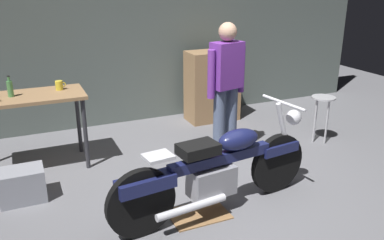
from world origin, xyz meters
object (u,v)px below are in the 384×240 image
(motorcycle, at_px, (218,169))
(storage_bin, at_px, (22,185))
(mug_yellow_tall, at_px, (59,85))
(bottle, at_px, (10,88))
(shop_stool, at_px, (323,107))
(person_standing, at_px, (226,84))
(wooden_dresser, at_px, (212,86))

(motorcycle, relative_size, storage_bin, 4.96)
(mug_yellow_tall, distance_m, bottle, 0.54)
(shop_stool, bearing_deg, motorcycle, -154.44)
(person_standing, xyz_separation_m, wooden_dresser, (0.45, 1.27, -0.38))
(person_standing, distance_m, shop_stool, 1.49)
(motorcycle, xyz_separation_m, bottle, (-1.71, 1.74, 0.55))
(shop_stool, xyz_separation_m, mug_yellow_tall, (-3.31, 0.81, 0.46))
(shop_stool, distance_m, mug_yellow_tall, 3.43)
(motorcycle, distance_m, storage_bin, 2.00)
(shop_stool, height_order, bottle, bottle)
(storage_bin, height_order, bottle, bottle)
(person_standing, distance_m, bottle, 2.49)
(person_standing, distance_m, mug_yellow_tall, 2.00)
(motorcycle, xyz_separation_m, mug_yellow_tall, (-1.18, 1.82, 0.51))
(motorcycle, distance_m, mug_yellow_tall, 2.23)
(wooden_dresser, bearing_deg, person_standing, -109.55)
(motorcycle, bearing_deg, person_standing, 51.94)
(person_standing, bearing_deg, storage_bin, -8.14)
(shop_stool, bearing_deg, bottle, 169.41)
(person_standing, height_order, mug_yellow_tall, person_standing)
(motorcycle, relative_size, bottle, 9.06)
(motorcycle, xyz_separation_m, shop_stool, (2.13, 1.02, 0.05))
(mug_yellow_tall, xyz_separation_m, bottle, (-0.53, -0.09, 0.04))
(person_standing, height_order, shop_stool, person_standing)
(storage_bin, xyz_separation_m, mug_yellow_tall, (0.54, 0.85, 0.78))
(person_standing, relative_size, wooden_dresser, 1.52)
(shop_stool, bearing_deg, storage_bin, -179.38)
(shop_stool, distance_m, storage_bin, 3.86)
(motorcycle, distance_m, bottle, 2.50)
(motorcycle, distance_m, shop_stool, 2.36)
(shop_stool, relative_size, bottle, 2.66)
(shop_stool, xyz_separation_m, wooden_dresser, (-0.96, 1.43, 0.05))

